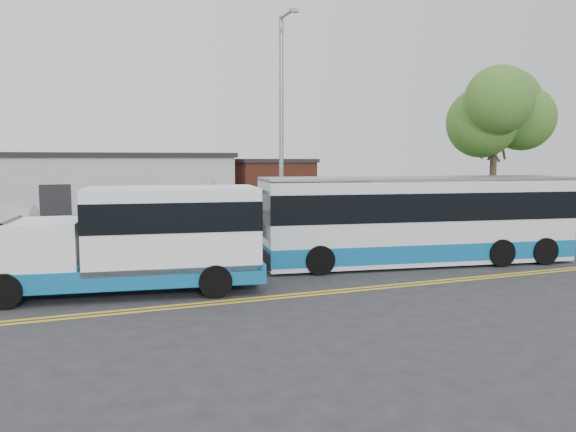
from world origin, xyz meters
name	(u,v)px	position (x,y,z in m)	size (l,w,h in m)	color
ground	(229,272)	(0.00, 0.00, 0.00)	(140.00, 140.00, 0.00)	#28282B
lane_line_north	(265,297)	(0.00, -3.85, 0.01)	(70.00, 0.12, 0.01)	yellow
lane_line_south	(269,299)	(0.00, -4.15, 0.01)	(70.00, 0.12, 0.01)	yellow
curb	(221,264)	(0.00, 1.10, 0.07)	(80.00, 0.30, 0.15)	#9E9B93
verge	(210,257)	(0.00, 2.90, 0.05)	(80.00, 3.30, 0.10)	#264818
parking_lot	(157,220)	(0.00, 17.00, 0.05)	(80.00, 25.00, 0.10)	#4C4C4F
commercial_building	(56,182)	(-6.00, 27.00, 2.18)	(25.40, 10.40, 4.35)	#9E9E99
brick_wing	(268,182)	(10.50, 26.00, 1.96)	(6.30, 7.30, 3.90)	brown
tree_east	(495,111)	(14.00, 3.00, 6.20)	(5.20, 5.20, 8.33)	#3A291F
streetlight_near	(282,126)	(3.00, 2.73, 5.23)	(0.35, 1.53, 9.50)	gray
shuttle_bus	(146,236)	(-3.05, -1.92, 1.65)	(8.33, 3.75, 3.09)	#0E5F9C
transit_bus	(417,220)	(6.97, -1.02, 1.64)	(11.98, 4.44, 3.25)	silver
pedestrian	(85,238)	(-4.62, 3.05, 1.00)	(0.66, 0.43, 1.81)	black
parked_car_a	(12,224)	(-7.61, 9.94, 0.91)	(1.71, 4.92, 1.62)	#BABEC2
grocery_bag_left	(77,260)	(-4.92, 2.80, 0.26)	(0.32, 0.32, 0.32)	white
grocery_bag_right	(94,257)	(-4.32, 3.30, 0.26)	(0.32, 0.32, 0.32)	white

